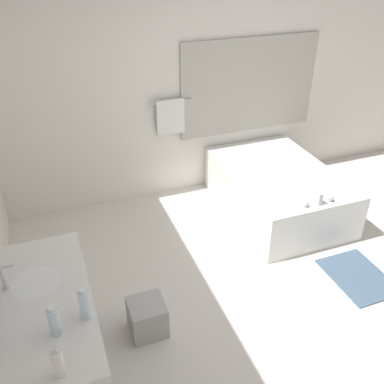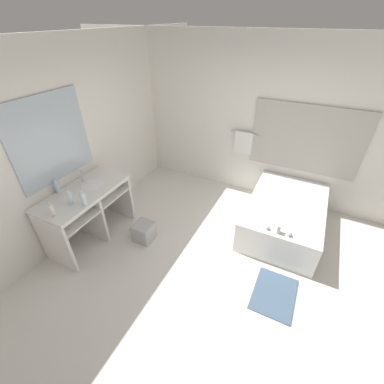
{
  "view_description": "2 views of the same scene",
  "coord_description": "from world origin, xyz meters",
  "px_view_note": "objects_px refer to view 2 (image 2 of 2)",
  "views": [
    {
      "loc": [
        -1.65,
        -2.15,
        2.75
      ],
      "look_at": [
        -0.58,
        0.72,
        0.88
      ],
      "focal_mm": 40.0,
      "sensor_mm": 36.0,
      "label": 1
    },
    {
      "loc": [
        0.76,
        -2.04,
        2.86
      ],
      "look_at": [
        -0.56,
        0.63,
        0.78
      ],
      "focal_mm": 24.0,
      "sensor_mm": 36.0,
      "label": 2
    }
  ],
  "objects_px": {
    "bathtub": "(284,214)",
    "waste_bin": "(144,232)",
    "water_bottle_1": "(83,199)",
    "water_bottle_3": "(57,187)",
    "soap_dispenser": "(51,210)",
    "water_bottle_2": "(70,198)"
  },
  "relations": [
    {
      "from": "water_bottle_1",
      "to": "waste_bin",
      "type": "distance_m",
      "value": 1.06
    },
    {
      "from": "bathtub",
      "to": "soap_dispenser",
      "type": "bearing_deg",
      "value": -140.79
    },
    {
      "from": "bathtub",
      "to": "water_bottle_1",
      "type": "distance_m",
      "value": 2.93
    },
    {
      "from": "water_bottle_3",
      "to": "soap_dispenser",
      "type": "bearing_deg",
      "value": -47.55
    },
    {
      "from": "bathtub",
      "to": "water_bottle_1",
      "type": "relative_size",
      "value": 7.79
    },
    {
      "from": "waste_bin",
      "to": "water_bottle_1",
      "type": "bearing_deg",
      "value": -132.01
    },
    {
      "from": "water_bottle_1",
      "to": "soap_dispenser",
      "type": "bearing_deg",
      "value": -118.69
    },
    {
      "from": "water_bottle_2",
      "to": "bathtub",
      "type": "bearing_deg",
      "value": 35.33
    },
    {
      "from": "water_bottle_1",
      "to": "soap_dispenser",
      "type": "distance_m",
      "value": 0.38
    },
    {
      "from": "water_bottle_1",
      "to": "water_bottle_2",
      "type": "distance_m",
      "value": 0.18
    },
    {
      "from": "water_bottle_1",
      "to": "soap_dispenser",
      "type": "height_order",
      "value": "water_bottle_1"
    },
    {
      "from": "bathtub",
      "to": "water_bottle_1",
      "type": "xyz_separation_m",
      "value": [
        -2.3,
        -1.69,
        0.67
      ]
    },
    {
      "from": "water_bottle_1",
      "to": "water_bottle_3",
      "type": "relative_size",
      "value": 1.05
    },
    {
      "from": "bathtub",
      "to": "water_bottle_3",
      "type": "relative_size",
      "value": 8.15
    },
    {
      "from": "soap_dispenser",
      "to": "water_bottle_3",
      "type": "bearing_deg",
      "value": 132.45
    },
    {
      "from": "bathtub",
      "to": "waste_bin",
      "type": "xyz_separation_m",
      "value": [
        -1.84,
        -1.18,
        -0.14
      ]
    },
    {
      "from": "bathtub",
      "to": "soap_dispenser",
      "type": "relative_size",
      "value": 8.46
    },
    {
      "from": "water_bottle_3",
      "to": "water_bottle_2",
      "type": "bearing_deg",
      "value": -16.7
    },
    {
      "from": "water_bottle_2",
      "to": "waste_bin",
      "type": "xyz_separation_m",
      "value": [
        0.63,
        0.57,
        -0.8
      ]
    },
    {
      "from": "water_bottle_3",
      "to": "bathtub",
      "type": "bearing_deg",
      "value": 30.27
    },
    {
      "from": "waste_bin",
      "to": "water_bottle_2",
      "type": "bearing_deg",
      "value": -138.03
    },
    {
      "from": "water_bottle_2",
      "to": "water_bottle_3",
      "type": "height_order",
      "value": "water_bottle_3"
    }
  ]
}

